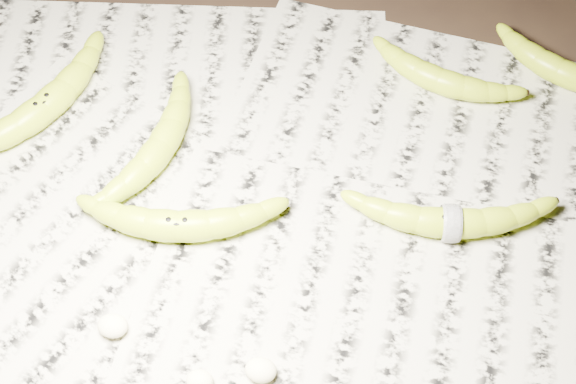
% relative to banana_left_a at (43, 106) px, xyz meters
% --- Properties ---
extents(ground, '(3.00, 3.00, 0.00)m').
position_rel_banana_left_a_xyz_m(ground, '(0.32, -0.11, -0.03)').
color(ground, black).
rests_on(ground, ground).
extents(newspaper_patch, '(0.90, 0.70, 0.01)m').
position_rel_banana_left_a_xyz_m(newspaper_patch, '(0.29, -0.09, -0.02)').
color(newspaper_patch, '#B8B59E').
rests_on(newspaper_patch, ground).
extents(banana_left_a, '(0.16, 0.23, 0.04)m').
position_rel_banana_left_a_xyz_m(banana_left_a, '(0.00, 0.00, 0.00)').
color(banana_left_a, '#AECB19').
rests_on(banana_left_a, newspaper_patch).
extents(banana_left_b, '(0.10, 0.20, 0.04)m').
position_rel_banana_left_a_xyz_m(banana_left_b, '(0.16, -0.03, -0.00)').
color(banana_left_b, '#AECB19').
rests_on(banana_left_b, newspaper_patch).
extents(banana_center, '(0.21, 0.10, 0.04)m').
position_rel_banana_left_a_xyz_m(banana_center, '(0.21, -0.13, -0.00)').
color(banana_center, '#AECB19').
rests_on(banana_center, newspaper_patch).
extents(banana_taped, '(0.21, 0.09, 0.04)m').
position_rel_banana_left_a_xyz_m(banana_taped, '(0.50, -0.06, -0.00)').
color(banana_taped, '#AECB19').
rests_on(banana_taped, newspaper_patch).
extents(banana_upper_a, '(0.18, 0.10, 0.03)m').
position_rel_banana_left_a_xyz_m(banana_upper_a, '(0.46, 0.15, -0.00)').
color(banana_upper_a, '#AECB19').
rests_on(banana_upper_a, newspaper_patch).
extents(banana_upper_b, '(0.17, 0.11, 0.03)m').
position_rel_banana_left_a_xyz_m(banana_upper_b, '(0.61, 0.19, -0.00)').
color(banana_upper_b, '#AECB19').
rests_on(banana_upper_b, newspaper_patch).
extents(measuring_tape, '(0.01, 0.04, 0.04)m').
position_rel_banana_left_a_xyz_m(measuring_tape, '(0.50, -0.06, -0.00)').
color(measuring_tape, white).
rests_on(measuring_tape, newspaper_patch).
extents(flesh_chunk_a, '(0.03, 0.03, 0.02)m').
position_rel_banana_left_a_xyz_m(flesh_chunk_a, '(0.17, -0.25, -0.01)').
color(flesh_chunk_a, '#FFF8C5').
rests_on(flesh_chunk_a, newspaper_patch).
extents(flesh_chunk_b, '(0.03, 0.02, 0.02)m').
position_rel_banana_left_a_xyz_m(flesh_chunk_b, '(0.27, -0.29, -0.01)').
color(flesh_chunk_b, '#FFF8C5').
rests_on(flesh_chunk_b, newspaper_patch).
extents(flesh_chunk_c, '(0.03, 0.03, 0.02)m').
position_rel_banana_left_a_xyz_m(flesh_chunk_c, '(0.33, -0.26, -0.01)').
color(flesh_chunk_c, '#FFF8C5').
rests_on(flesh_chunk_c, newspaper_patch).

